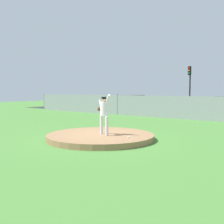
# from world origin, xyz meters

# --- Properties ---
(ground_plane) EXTENTS (80.00, 80.00, 0.00)m
(ground_plane) POSITION_xyz_m (0.00, 6.00, 0.00)
(ground_plane) COLOR #4C8438
(asphalt_strip) EXTENTS (44.00, 7.00, 0.01)m
(asphalt_strip) POSITION_xyz_m (0.00, 14.50, 0.00)
(asphalt_strip) COLOR #2B2B2D
(asphalt_strip) RESTS_ON ground_plane
(pitchers_mound) EXTENTS (4.57, 4.57, 0.23)m
(pitchers_mound) POSITION_xyz_m (0.00, 0.00, 0.11)
(pitchers_mound) COLOR #99704C
(pitchers_mound) RESTS_ON ground_plane
(pitcher_youth) EXTENTS (0.78, 0.35, 1.71)m
(pitcher_youth) POSITION_xyz_m (0.23, -0.05, 1.22)
(pitcher_youth) COLOR silver
(pitcher_youth) RESTS_ON pitchers_mound
(baseball) EXTENTS (0.07, 0.07, 0.07)m
(baseball) POSITION_xyz_m (1.51, -0.07, 0.27)
(baseball) COLOR white
(baseball) RESTS_ON pitchers_mound
(chainlink_fence) EXTENTS (33.70, 0.07, 1.80)m
(chainlink_fence) POSITION_xyz_m (0.00, 10.00, 0.85)
(chainlink_fence) COLOR gray
(chainlink_fence) RESTS_ON ground_plane
(parked_car_red) EXTENTS (1.92, 4.46, 1.62)m
(parked_car_red) POSITION_xyz_m (0.83, 14.09, 0.77)
(parked_car_red) COLOR #A81919
(parked_car_red) RESTS_ON ground_plane
(parked_car_charcoal) EXTENTS (2.05, 4.35, 1.63)m
(parked_car_charcoal) POSITION_xyz_m (-8.38, 14.53, 0.78)
(parked_car_charcoal) COLOR #232328
(parked_car_charcoal) RESTS_ON ground_plane
(traffic_cone_orange) EXTENTS (0.40, 0.40, 0.55)m
(traffic_cone_orange) POSITION_xyz_m (-1.34, 15.93, 0.26)
(traffic_cone_orange) COLOR orange
(traffic_cone_orange) RESTS_ON asphalt_strip
(traffic_light_near) EXTENTS (0.28, 0.46, 4.59)m
(traffic_light_near) POSITION_xyz_m (-3.80, 18.50, 3.15)
(traffic_light_near) COLOR black
(traffic_light_near) RESTS_ON ground_plane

